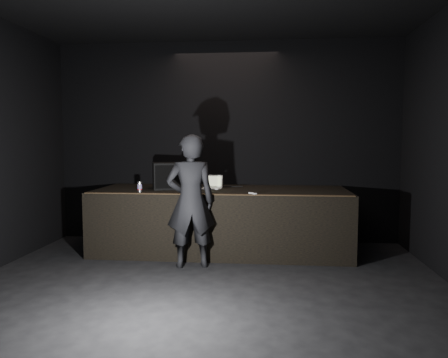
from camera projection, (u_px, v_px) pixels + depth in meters
name	position (u px, v px, depth m)	size (l,w,h in m)	color
ground	(193.00, 318.00, 4.38)	(7.00, 7.00, 0.00)	black
room_walls	(192.00, 115.00, 4.20)	(6.10, 7.10, 3.52)	black
stage_riser	(221.00, 220.00, 7.04)	(4.00, 1.50, 1.00)	black
riser_lip	(216.00, 194.00, 6.29)	(3.92, 0.10, 0.01)	brown
stage_monitor	(173.00, 176.00, 7.06)	(0.74, 0.63, 0.42)	black
cable	(212.00, 187.00, 7.31)	(0.02, 0.02, 1.02)	black
laptop	(212.00, 185.00, 7.11)	(0.32, 0.29, 0.21)	silver
beer_can	(140.00, 187.00, 6.56)	(0.07, 0.07, 0.16)	silver
plastic_cup	(221.00, 184.00, 7.27)	(0.08, 0.08, 0.10)	white
wii_remote	(253.00, 194.00, 6.30)	(0.04, 0.15, 0.03)	silver
person	(191.00, 201.00, 6.10)	(0.68, 0.45, 1.86)	black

